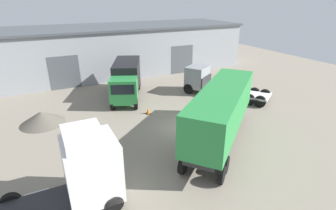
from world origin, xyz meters
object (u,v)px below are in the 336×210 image
box_truck_green (127,78)px  gravel_pile (42,118)px  tractor_unit_white (82,172)px  container_trailer_green (222,109)px  flatbed_truck_grey (209,82)px  traffic_cone (148,111)px

box_truck_green → gravel_pile: size_ratio=2.29×
tractor_unit_white → container_trailer_green: bearing=11.3°
container_trailer_green → gravel_pile: size_ratio=2.74×
tractor_unit_white → flatbed_truck_grey: (14.39, 10.47, -0.56)m
container_trailer_green → flatbed_truck_grey: bearing=19.2°
container_trailer_green → box_truck_green: container_trailer_green is taller
tractor_unit_white → flatbed_truck_grey: 17.80m
flatbed_truck_grey → traffic_cone: 7.92m
flatbed_truck_grey → gravel_pile: bearing=56.4°
traffic_cone → flatbed_truck_grey: bearing=14.2°
traffic_cone → container_trailer_green: bearing=-68.5°
tractor_unit_white → gravel_pile: tractor_unit_white is taller
box_truck_green → gravel_pile: 8.72m
gravel_pile → flatbed_truck_grey: bearing=-0.2°
container_trailer_green → gravel_pile: 14.01m
container_trailer_green → traffic_cone: container_trailer_green is taller
container_trailer_green → box_truck_green: (-2.83, 11.59, -0.57)m
tractor_unit_white → box_truck_green: (6.55, 13.53, 0.06)m
container_trailer_green → traffic_cone: size_ratio=17.13×
tractor_unit_white → flatbed_truck_grey: tractor_unit_white is taller
flatbed_truck_grey → gravel_pile: flatbed_truck_grey is taller
gravel_pile → traffic_cone: gravel_pile is taller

